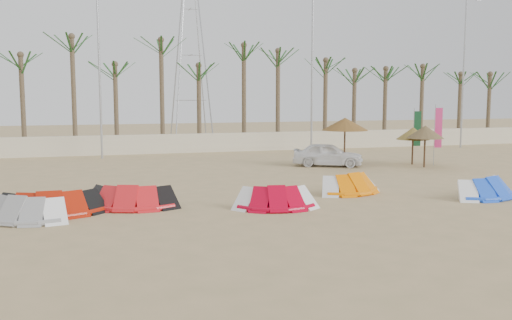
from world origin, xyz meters
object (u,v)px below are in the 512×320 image
object	(u,v)px
kite_red_left	(51,201)
car	(328,154)
kite_grey	(22,207)
parasol_left	(345,124)
kite_red_right	(273,196)
parasol_mid	(425,132)
parasol_right	(413,133)
kite_orange	(349,182)
kite_red_mid	(129,195)
kite_blue	(483,186)

from	to	relation	value
kite_red_left	car	xyz separation A→B (m)	(14.06, 9.03, 0.24)
kite_grey	parasol_left	distance (m)	18.33
kite_red_right	kite_grey	bearing A→B (deg)	177.02
car	parasol_left	bearing A→B (deg)	-94.79
kite_red_left	parasol_mid	size ratio (longest dim) A/B	1.57
kite_grey	parasol_right	bearing A→B (deg)	24.76
kite_red_right	parasol_mid	bearing A→B (deg)	36.05
kite_orange	parasol_left	xyz separation A→B (m)	(3.30, 7.58, 1.96)
kite_orange	kite_red_mid	bearing A→B (deg)	-176.52
kite_grey	kite_red_left	bearing A→B (deg)	41.56
kite_grey	kite_red_mid	world-z (taller)	same
kite_red_right	car	bearing A→B (deg)	57.61
kite_red_right	parasol_left	world-z (taller)	parasol_left
kite_red_left	car	distance (m)	16.71
car	kite_red_right	bearing A→B (deg)	173.79
kite_red_right	parasol_mid	size ratio (longest dim) A/B	1.35
kite_red_mid	car	world-z (taller)	car
kite_orange	kite_blue	world-z (taller)	same
car	kite_red_left	bearing A→B (deg)	148.89
kite_orange	car	size ratio (longest dim) A/B	0.85
kite_red_left	kite_orange	distance (m)	11.59
kite_red_left	kite_orange	xyz separation A→B (m)	(11.55, 0.98, -0.00)
kite_grey	kite_orange	size ratio (longest dim) A/B	1.11
kite_grey	car	bearing A→B (deg)	33.26
kite_red_right	kite_blue	distance (m)	8.62
kite_red_right	parasol_mid	world-z (taller)	parasol_mid
parasol_mid	kite_orange	bearing A→B (deg)	-140.44
parasol_right	parasol_left	bearing A→B (deg)	178.20
kite_red_mid	car	xyz separation A→B (m)	(11.41, 8.59, 0.24)
kite_grey	car	size ratio (longest dim) A/B	0.94
kite_orange	parasol_mid	bearing A→B (deg)	39.56
kite_red_left	parasol_left	world-z (taller)	parasol_left
kite_red_left	kite_red_mid	size ratio (longest dim) A/B	0.98
kite_red_mid	kite_blue	xyz separation A→B (m)	(13.55, -1.84, -0.00)
parasol_left	kite_grey	bearing A→B (deg)	-149.35
kite_grey	parasol_right	size ratio (longest dim) A/B	1.70
kite_red_mid	parasol_left	bearing A→B (deg)	33.64
kite_orange	parasol_right	size ratio (longest dim) A/B	1.54
kite_red_right	car	xyz separation A→B (m)	(6.47, 10.20, 0.24)
kite_red_left	car	bearing A→B (deg)	32.71
kite_grey	kite_red_mid	distance (m)	3.67
kite_red_right	kite_red_left	bearing A→B (deg)	171.21
kite_red_right	parasol_mid	distance (m)	14.19
kite_red_left	parasol_left	xyz separation A→B (m)	(14.85, 8.56, 1.95)
kite_red_left	car	size ratio (longest dim) A/B	0.94
parasol_mid	parasol_right	xyz separation A→B (m)	(0.04, 1.30, -0.17)
kite_grey	kite_blue	size ratio (longest dim) A/B	1.06
kite_grey	kite_blue	bearing A→B (deg)	-2.22
car	parasol_right	bearing A→B (deg)	-70.76
kite_blue	parasol_mid	xyz separation A→B (m)	(2.79, 8.52, 1.54)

